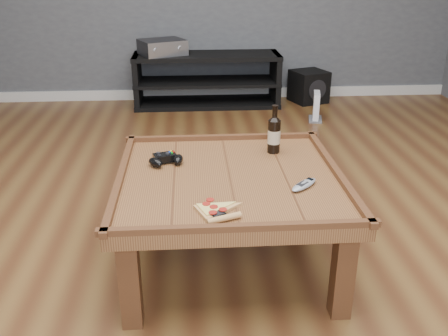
{
  "coord_description": "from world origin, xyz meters",
  "views": [
    {
      "loc": [
        -0.17,
        -2.04,
        1.36
      ],
      "look_at": [
        -0.03,
        -0.07,
        0.52
      ],
      "focal_mm": 40.0,
      "sensor_mm": 36.0,
      "label": 1
    }
  ],
  "objects": [
    {
      "name": "remote_control",
      "position": [
        0.31,
        -0.14,
        0.46
      ],
      "size": [
        0.15,
        0.16,
        0.02
      ],
      "rotation": [
        0.0,
        0.0,
        -0.78
      ],
      "color": "gray",
      "rests_on": "coffee_table"
    },
    {
      "name": "subwoofer",
      "position": [
        1.02,
        2.8,
        0.16
      ],
      "size": [
        0.4,
        0.4,
        0.31
      ],
      "rotation": [
        0.0,
        0.0,
        0.35
      ],
      "color": "black",
      "rests_on": "ground"
    },
    {
      "name": "smartphone",
      "position": [
        -0.09,
        -0.35,
        0.46
      ],
      "size": [
        0.1,
        0.12,
        0.01
      ],
      "rotation": [
        0.0,
        0.0,
        0.57
      ],
      "color": "black",
      "rests_on": "coffee_table"
    },
    {
      "name": "game_controller",
      "position": [
        -0.29,
        0.16,
        0.47
      ],
      "size": [
        0.18,
        0.15,
        0.05
      ],
      "rotation": [
        0.0,
        0.0,
        0.3
      ],
      "color": "black",
      "rests_on": "coffee_table"
    },
    {
      "name": "av_receiver",
      "position": [
        -0.42,
        2.75,
        0.57
      ],
      "size": [
        0.49,
        0.46,
        0.14
      ],
      "rotation": [
        0.0,
        0.0,
        0.42
      ],
      "color": "black",
      "rests_on": "media_console"
    },
    {
      "name": "beer_bottle",
      "position": [
        0.24,
        0.28,
        0.55
      ],
      "size": [
        0.06,
        0.06,
        0.24
      ],
      "color": "black",
      "rests_on": "coffee_table"
    },
    {
      "name": "game_console",
      "position": [
        0.95,
        2.18,
        0.12
      ],
      "size": [
        0.15,
        0.22,
        0.26
      ],
      "rotation": [
        0.0,
        0.0,
        -0.22
      ],
      "color": "slate",
      "rests_on": "ground"
    },
    {
      "name": "coffee_table",
      "position": [
        0.0,
        0.0,
        0.39
      ],
      "size": [
        1.03,
        1.03,
        0.48
      ],
      "color": "#522E17",
      "rests_on": "ground"
    },
    {
      "name": "media_console",
      "position": [
        0.0,
        2.75,
        0.25
      ],
      "size": [
        1.4,
        0.45,
        0.5
      ],
      "color": "black",
      "rests_on": "ground"
    },
    {
      "name": "ground",
      "position": [
        0.0,
        0.0,
        0.0
      ],
      "size": [
        6.0,
        6.0,
        0.0
      ],
      "primitive_type": "plane",
      "color": "#4D2B16",
      "rests_on": "ground"
    },
    {
      "name": "pizza_slice",
      "position": [
        -0.08,
        -0.34,
        0.46
      ],
      "size": [
        0.23,
        0.29,
        0.03
      ],
      "rotation": [
        0.0,
        0.0,
        0.38
      ],
      "color": "tan",
      "rests_on": "coffee_table"
    },
    {
      "name": "baseboard",
      "position": [
        0.0,
        2.99,
        0.05
      ],
      "size": [
        5.0,
        0.02,
        0.1
      ],
      "primitive_type": "cube",
      "color": "silver",
      "rests_on": "ground"
    }
  ]
}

